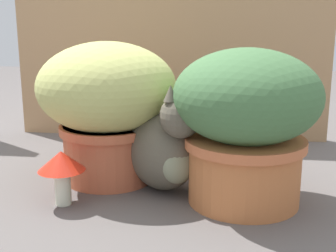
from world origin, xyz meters
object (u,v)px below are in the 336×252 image
at_px(grass_planter, 107,102).
at_px(mushroom_ornament_red, 62,165).
at_px(cat, 163,147).
at_px(leafy_planter, 246,120).

distance_m(grass_planter, mushroom_ornament_red, 0.25).
xyz_separation_m(grass_planter, mushroom_ornament_red, (-0.07, -0.20, -0.13)).
relative_size(cat, mushroom_ornament_red, 2.61).
relative_size(leafy_planter, cat, 1.07).
height_order(leafy_planter, mushroom_ornament_red, leafy_planter).
xyz_separation_m(grass_planter, cat, (0.17, -0.06, -0.11)).
height_order(grass_planter, leafy_planter, grass_planter).
bearing_deg(leafy_planter, grass_planter, 162.60).
relative_size(grass_planter, mushroom_ornament_red, 2.85).
bearing_deg(grass_planter, cat, -20.56).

